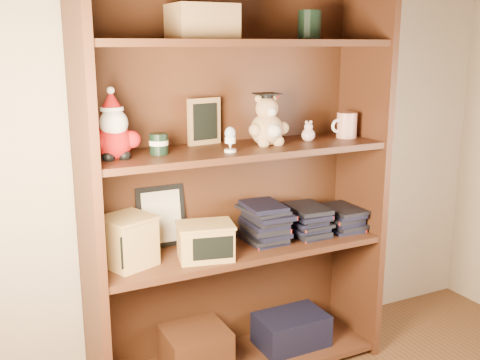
% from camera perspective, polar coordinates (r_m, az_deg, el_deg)
% --- Properties ---
extents(bookcase, '(1.20, 0.35, 1.60)m').
position_cam_1_polar(bookcase, '(2.23, -0.64, -0.76)').
color(bookcase, '#492515').
rests_on(bookcase, ground).
extents(shelf_lower, '(1.14, 0.33, 0.02)m').
position_cam_1_polar(shelf_lower, '(2.26, 0.00, -6.98)').
color(shelf_lower, '#492515').
rests_on(shelf_lower, ground).
extents(shelf_upper, '(1.14, 0.33, 0.02)m').
position_cam_1_polar(shelf_upper, '(2.15, 0.00, 3.04)').
color(shelf_upper, '#492515').
rests_on(shelf_upper, ground).
extents(santa_plush, '(0.18, 0.13, 0.25)m').
position_cam_1_polar(santa_plush, '(1.96, -12.74, 4.77)').
color(santa_plush, '#A50F0F').
rests_on(santa_plush, shelf_upper).
extents(teachers_tin, '(0.07, 0.07, 0.08)m').
position_cam_1_polar(teachers_tin, '(2.02, -8.25, 3.68)').
color(teachers_tin, black).
rests_on(teachers_tin, shelf_upper).
extents(chalkboard_plaque, '(0.14, 0.09, 0.18)m').
position_cam_1_polar(chalkboard_plaque, '(2.20, -3.66, 5.89)').
color(chalkboard_plaque, '#9E7547').
rests_on(chalkboard_plaque, shelf_upper).
extents(egg_cup, '(0.04, 0.04, 0.09)m').
position_cam_1_polar(egg_cup, '(2.04, -1.00, 4.25)').
color(egg_cup, white).
rests_on(egg_cup, shelf_upper).
extents(grad_teddy_bear, '(0.17, 0.15, 0.21)m').
position_cam_1_polar(grad_teddy_bear, '(2.18, 2.81, 5.61)').
color(grad_teddy_bear, tan).
rests_on(grad_teddy_bear, shelf_upper).
extents(pink_figurine, '(0.06, 0.06, 0.09)m').
position_cam_1_polar(pink_figurine, '(2.30, 6.96, 4.76)').
color(pink_figurine, beige).
rests_on(pink_figurine, shelf_upper).
extents(teacher_mug, '(0.12, 0.08, 0.11)m').
position_cam_1_polar(teacher_mug, '(2.40, 10.74, 5.49)').
color(teacher_mug, silver).
rests_on(teacher_mug, shelf_upper).
extents(certificate_frame, '(0.20, 0.05, 0.24)m').
position_cam_1_polar(certificate_frame, '(2.24, -8.01, -3.68)').
color(certificate_frame, black).
rests_on(certificate_frame, shelf_lower).
extents(treats_box, '(0.22, 0.22, 0.18)m').
position_cam_1_polar(treats_box, '(2.07, -11.28, -6.06)').
color(treats_box, tan).
rests_on(treats_box, shelf_lower).
extents(pencils_box, '(0.24, 0.19, 0.14)m').
position_cam_1_polar(pencils_box, '(2.11, -3.53, -6.19)').
color(pencils_box, tan).
rests_on(pencils_box, shelf_lower).
extents(book_stack_left, '(0.14, 0.20, 0.14)m').
position_cam_1_polar(book_stack_left, '(2.28, 2.60, -4.53)').
color(book_stack_left, black).
rests_on(book_stack_left, shelf_lower).
extents(book_stack_mid, '(0.14, 0.20, 0.13)m').
position_cam_1_polar(book_stack_mid, '(2.38, 6.80, -4.02)').
color(book_stack_mid, black).
rests_on(book_stack_mid, shelf_lower).
extents(book_stack_right, '(0.14, 0.20, 0.10)m').
position_cam_1_polar(book_stack_right, '(2.48, 10.14, -3.80)').
color(book_stack_right, black).
rests_on(book_stack_right, shelf_lower).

